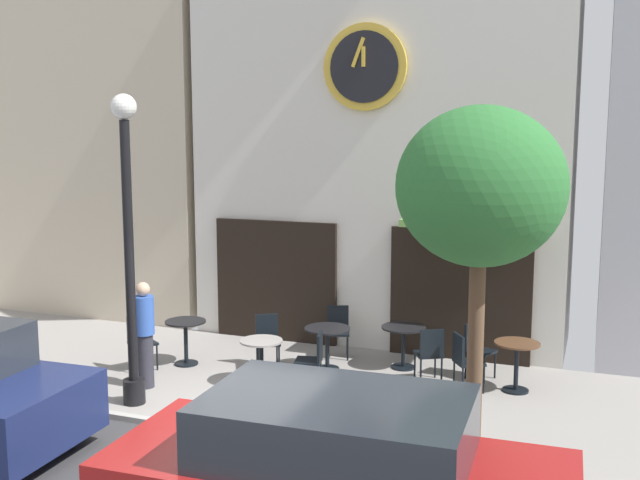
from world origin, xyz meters
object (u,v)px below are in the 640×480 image
pedestrian_blue (144,333)px  parked_car_red (337,479)px  cafe_chair_near_lamp (338,327)px  cafe_table_center_right (261,354)px  cafe_chair_left_end (476,346)px  cafe_table_near_door (186,334)px  cafe_chair_curbside (314,356)px  cafe_chair_by_entrance (464,358)px  street_lamp (129,251)px  cafe_table_near_curb (404,338)px  cafe_chair_facing_street (430,351)px  cafe_chair_corner (267,337)px  street_tree (480,189)px  cafe_table_center (327,339)px  cafe_table_rightmost (517,357)px  cafe_chair_near_tree (138,340)px

pedestrian_blue → parked_car_red: pedestrian_blue is taller
cafe_chair_near_lamp → cafe_table_center_right: bearing=-108.9°
cafe_chair_left_end → pedestrian_blue: pedestrian_blue is taller
cafe_table_near_door → cafe_chair_curbside: size_ratio=0.85×
cafe_chair_by_entrance → pedestrian_blue: bearing=-161.2°
street_lamp → cafe_table_near_curb: 4.78m
cafe_table_near_curb → cafe_chair_facing_street: size_ratio=0.83×
cafe_table_near_door → cafe_table_center_right: bearing=-15.7°
cafe_chair_corner → cafe_table_near_door: bearing=-165.6°
street_tree → parked_car_red: street_tree is taller
street_lamp → cafe_table_near_door: (-0.26, 1.88, -1.73)m
street_tree → cafe_table_near_curb: bearing=120.2°
cafe_chair_curbside → cafe_chair_corner: 1.36m
cafe_chair_near_lamp → cafe_chair_facing_street: same height
street_tree → cafe_table_center: (-2.79, 2.26, -2.74)m
cafe_table_center → cafe_chair_curbside: (0.14, -0.99, -0.00)m
cafe_table_near_curb → cafe_chair_left_end: size_ratio=0.83×
cafe_table_center → cafe_chair_facing_street: 1.75m
street_tree → pedestrian_blue: size_ratio=2.56×
cafe_table_rightmost → cafe_chair_corner: size_ratio=0.86×
street_lamp → cafe_chair_corner: (1.11, 2.24, -1.74)m
cafe_table_near_curb → parked_car_red: parked_car_red is taller
cafe_chair_left_end → parked_car_red: 5.65m
cafe_table_rightmost → cafe_chair_by_entrance: size_ratio=0.86×
street_lamp → cafe_table_center: (2.10, 2.48, -1.74)m
cafe_chair_near_lamp → pedestrian_blue: size_ratio=0.54×
street_tree → cafe_table_rightmost: (0.28, 2.31, -2.73)m
cafe_chair_left_end → cafe_chair_facing_street: (-0.64, -0.55, 0.00)m
street_lamp → cafe_chair_by_entrance: 5.26m
cafe_table_near_door → cafe_chair_left_end: cafe_chair_left_end is taller
cafe_chair_corner → street_lamp: bearing=-116.5°
cafe_table_near_door → cafe_chair_corner: bearing=14.4°
cafe_chair_left_end → cafe_chair_facing_street: same height
cafe_chair_near_lamp → cafe_chair_curbside: 1.78m
cafe_table_near_curb → cafe_chair_near_tree: (-4.10, -1.70, 0.01)m
cafe_table_rightmost → cafe_chair_corner: (-4.06, -0.29, -0.01)m
cafe_chair_near_lamp → pedestrian_blue: pedestrian_blue is taller
cafe_table_center_right → cafe_table_center: size_ratio=0.94×
cafe_table_center_right → cafe_chair_curbside: bearing=4.6°
cafe_chair_near_tree → cafe_chair_facing_street: same height
cafe_table_near_door → cafe_chair_curbside: bearing=-9.0°
parked_car_red → cafe_table_near_door: bearing=133.7°
cafe_chair_near_tree → cafe_chair_curbside: (3.07, 0.17, 0.00)m
cafe_chair_near_tree → cafe_table_center: bearing=21.5°
cafe_table_near_door → cafe_table_rightmost: (5.43, 0.64, 0.00)m
street_tree → cafe_chair_corner: bearing=151.9°
cafe_chair_near_tree → cafe_chair_near_lamp: size_ratio=1.00×
cafe_chair_near_lamp → cafe_chair_left_end: size_ratio=1.00×
parked_car_red → street_tree: bearing=74.7°
street_lamp → cafe_table_near_door: size_ratio=5.83×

